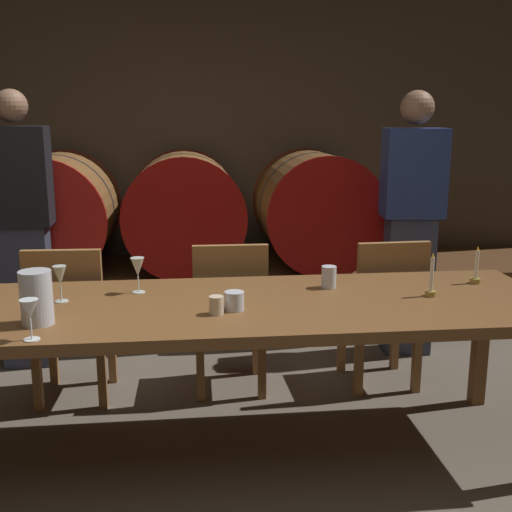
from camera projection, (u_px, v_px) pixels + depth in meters
ground_plane at (194, 508)px, 2.52m from camera, size 8.99×8.99×0.00m
back_wall at (186, 145)px, 4.92m from camera, size 6.91×0.24×2.63m
barrel_shelf at (189, 296)px, 4.62m from camera, size 6.22×0.90×0.46m
wine_barrel_left at (55, 213)px, 4.38m from camera, size 0.83×0.92×0.83m
wine_barrel_center at (184, 211)px, 4.48m from camera, size 0.83×0.92×0.83m
wine_barrel_right at (314, 209)px, 4.58m from camera, size 0.83×0.92×0.83m
dining_table at (235, 316)px, 2.77m from camera, size 2.86×0.89×0.74m
chair_left at (69, 317)px, 3.35m from camera, size 0.42×0.42×0.88m
chair_center at (229, 310)px, 3.46m from camera, size 0.41×0.41×0.88m
chair_right at (384, 306)px, 3.53m from camera, size 0.42×0.42×0.88m
guest_left at (21, 229)px, 3.79m from camera, size 0.39×0.25×1.70m
guest_right at (410, 223)px, 4.00m from camera, size 0.40×0.28×1.70m
candle_left at (430, 284)px, 2.84m from camera, size 0.05×0.05×0.21m
candle_right at (475, 273)px, 3.06m from camera, size 0.05×0.05×0.19m
pitcher at (35, 298)px, 2.45m from camera, size 0.13×0.13×0.22m
wine_glass_left at (28, 310)px, 2.27m from camera, size 0.07×0.07×0.16m
wine_glass_center at (59, 277)px, 2.74m from camera, size 0.06×0.06×0.16m
wine_glass_right at (137, 268)px, 2.88m from camera, size 0.06×0.06×0.17m
cup_center_left at (215, 305)px, 2.59m from camera, size 0.06×0.06×0.08m
cup_center_right at (233, 301)px, 2.64m from camera, size 0.08×0.08×0.08m
cup_far_right at (328, 277)px, 2.98m from camera, size 0.07×0.07×0.11m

